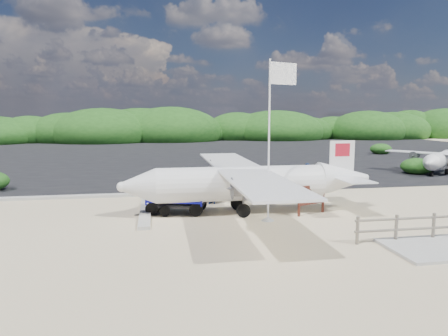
# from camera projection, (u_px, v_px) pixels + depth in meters

# --- Properties ---
(ground) EXTENTS (160.00, 160.00, 0.00)m
(ground) POSITION_uv_depth(u_px,v_px,m) (244.00, 214.00, 18.53)
(ground) COLOR beige
(asphalt_apron) EXTENTS (90.00, 50.00, 0.04)m
(asphalt_apron) POSITION_uv_depth(u_px,v_px,m) (189.00, 153.00, 47.83)
(asphalt_apron) COLOR #B2B2B2
(asphalt_apron) RESTS_ON ground
(lagoon) EXTENTS (9.00, 7.00, 0.40)m
(lagoon) POSITION_uv_depth(u_px,v_px,m) (47.00, 214.00, 18.47)
(lagoon) COLOR #B2B2B2
(lagoon) RESTS_ON ground
(walkway_pad) EXTENTS (3.50, 2.50, 0.10)m
(walkway_pad) POSITION_uv_depth(u_px,v_px,m) (439.00, 249.00, 13.59)
(walkway_pad) COLOR #B2B2B2
(walkway_pad) RESTS_ON ground
(vegetation_band) EXTENTS (124.00, 8.00, 4.40)m
(vegetation_band) POSITION_uv_depth(u_px,v_px,m) (177.00, 140.00, 72.25)
(vegetation_band) COLOR #B2B2B2
(vegetation_band) RESTS_ON ground
(fence) EXTENTS (6.40, 2.00, 1.10)m
(fence) POSITION_uv_depth(u_px,v_px,m) (433.00, 240.00, 14.65)
(fence) COLOR #B2B2B2
(fence) RESTS_ON ground
(baggage_cart) EXTENTS (3.18, 2.35, 1.42)m
(baggage_cart) POSITION_uv_depth(u_px,v_px,m) (177.00, 213.00, 18.68)
(baggage_cart) COLOR #0C0EC1
(baggage_cart) RESTS_ON ground
(flagpole) EXTENTS (1.48, 0.97, 6.85)m
(flagpole) POSITION_uv_depth(u_px,v_px,m) (268.00, 221.00, 17.31)
(flagpole) COLOR white
(flagpole) RESTS_ON ground
(signboard) EXTENTS (1.63, 0.77, 1.39)m
(signboard) POSITION_uv_depth(u_px,v_px,m) (311.00, 214.00, 18.40)
(signboard) COLOR #502216
(signboard) RESTS_ON ground
(crew_a) EXTENTS (0.55, 0.37, 1.48)m
(crew_a) POSITION_uv_depth(u_px,v_px,m) (212.00, 190.00, 20.43)
(crew_a) COLOR navy
(crew_a) RESTS_ON ground
(crew_b) EXTENTS (1.02, 0.87, 1.81)m
(crew_b) POSITION_uv_depth(u_px,v_px,m) (205.00, 186.00, 20.70)
(crew_b) COLOR navy
(crew_b) RESTS_ON ground
(crew_c) EXTENTS (1.14, 0.82, 1.80)m
(crew_c) POSITION_uv_depth(u_px,v_px,m) (308.00, 178.00, 23.13)
(crew_c) COLOR navy
(crew_c) RESTS_ON ground
(aircraft_large) EXTENTS (14.23, 14.23, 4.24)m
(aircraft_large) POSITION_uv_depth(u_px,v_px,m) (291.00, 156.00, 44.45)
(aircraft_large) COLOR #B2B2B2
(aircraft_large) RESTS_ON ground
(aircraft_small) EXTENTS (9.42, 9.42, 2.42)m
(aircraft_small) POSITION_uv_depth(u_px,v_px,m) (141.00, 153.00, 48.38)
(aircraft_small) COLOR #B2B2B2
(aircraft_small) RESTS_ON ground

